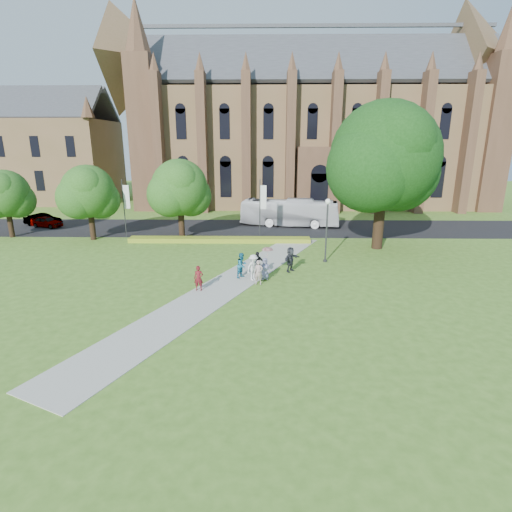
{
  "coord_description": "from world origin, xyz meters",
  "views": [
    {
      "loc": [
        2.3,
        -25.39,
        9.54
      ],
      "look_at": [
        1.82,
        2.5,
        1.6
      ],
      "focal_mm": 28.0,
      "sensor_mm": 36.0,
      "label": 1
    }
  ],
  "objects_px": {
    "tour_coach": "(290,212)",
    "pedestrian_0": "(199,278)",
    "car_1": "(43,220)",
    "streetlamp": "(327,223)",
    "car_0": "(47,222)",
    "large_tree": "(384,156)"
  },
  "relations": [
    {
      "from": "pedestrian_0",
      "to": "car_1",
      "type": "bearing_deg",
      "value": 137.32
    },
    {
      "from": "large_tree",
      "to": "tour_coach",
      "type": "height_order",
      "value": "large_tree"
    },
    {
      "from": "tour_coach",
      "to": "pedestrian_0",
      "type": "bearing_deg",
      "value": 170.63
    },
    {
      "from": "car_0",
      "to": "large_tree",
      "type": "bearing_deg",
      "value": -85.62
    },
    {
      "from": "car_1",
      "to": "pedestrian_0",
      "type": "bearing_deg",
      "value": -122.39
    },
    {
      "from": "car_1",
      "to": "pedestrian_0",
      "type": "xyz_separation_m",
      "value": [
        21.94,
        -21.37,
        0.16
      ]
    },
    {
      "from": "tour_coach",
      "to": "car_0",
      "type": "relative_size",
      "value": 3.04
    },
    {
      "from": "tour_coach",
      "to": "large_tree",
      "type": "bearing_deg",
      "value": -134.15
    },
    {
      "from": "tour_coach",
      "to": "car_1",
      "type": "distance_m",
      "value": 29.36
    },
    {
      "from": "large_tree",
      "to": "car_0",
      "type": "bearing_deg",
      "value": 165.95
    },
    {
      "from": "streetlamp",
      "to": "large_tree",
      "type": "height_order",
      "value": "large_tree"
    },
    {
      "from": "tour_coach",
      "to": "streetlamp",
      "type": "bearing_deg",
      "value": -162.65
    },
    {
      "from": "streetlamp",
      "to": "tour_coach",
      "type": "height_order",
      "value": "streetlamp"
    },
    {
      "from": "streetlamp",
      "to": "large_tree",
      "type": "bearing_deg",
      "value": 39.29
    },
    {
      "from": "tour_coach",
      "to": "car_1",
      "type": "relative_size",
      "value": 2.7
    },
    {
      "from": "large_tree",
      "to": "car_1",
      "type": "xyz_separation_m",
      "value": [
        -36.88,
        9.93,
        -7.64
      ]
    },
    {
      "from": "large_tree",
      "to": "car_1",
      "type": "distance_m",
      "value": 38.95
    },
    {
      "from": "streetlamp",
      "to": "car_0",
      "type": "xyz_separation_m",
      "value": [
        -30.42,
        13.49,
        -2.63
      ]
    },
    {
      "from": "streetlamp",
      "to": "tour_coach",
      "type": "xyz_separation_m",
      "value": [
        -2.03,
        14.74,
        -1.67
      ]
    },
    {
      "from": "car_0",
      "to": "car_1",
      "type": "height_order",
      "value": "car_1"
    },
    {
      "from": "car_1",
      "to": "streetlamp",
      "type": "bearing_deg",
      "value": -102.83
    },
    {
      "from": "car_0",
      "to": "pedestrian_0",
      "type": "bearing_deg",
      "value": -115.81
    }
  ]
}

